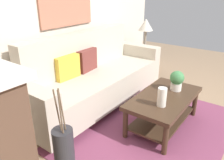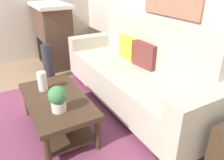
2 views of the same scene
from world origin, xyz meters
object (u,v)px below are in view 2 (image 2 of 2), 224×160
(coffee_table, at_px, (57,107))
(tabletop_vase, at_px, (42,81))
(floor_vase, at_px, (48,63))
(throw_pillow_maroon, at_px, (145,55))
(fireplace, at_px, (53,35))
(couch, at_px, (137,75))
(throw_pillow_mustard, at_px, (129,47))
(potted_plant_tabletop, at_px, (58,98))

(coffee_table, bearing_deg, tabletop_vase, -164.37)
(coffee_table, relative_size, floor_vase, 1.80)
(throw_pillow_maroon, bearing_deg, fireplace, -162.16)
(couch, xyz_separation_m, coffee_table, (0.06, -1.10, -0.12))
(throw_pillow_mustard, bearing_deg, couch, -17.59)
(throw_pillow_mustard, relative_size, potted_plant_tabletop, 1.37)
(couch, height_order, fireplace, fireplace)
(couch, height_order, coffee_table, couch)
(floor_vase, bearing_deg, throw_pillow_mustard, 44.99)
(coffee_table, bearing_deg, throw_pillow_maroon, 92.66)
(tabletop_vase, xyz_separation_m, floor_vase, (-1.15, 0.34, -0.23))
(couch, relative_size, potted_plant_tabletop, 9.40)
(coffee_table, xyz_separation_m, floor_vase, (-1.40, 0.28, -0.01))
(couch, distance_m, throw_pillow_mustard, 0.48)
(throw_pillow_mustard, distance_m, fireplace, 1.73)
(couch, height_order, floor_vase, couch)
(throw_pillow_mustard, distance_m, coffee_table, 1.35)
(potted_plant_tabletop, distance_m, fireplace, 2.39)
(throw_pillow_mustard, distance_m, tabletop_vase, 1.32)
(potted_plant_tabletop, bearing_deg, throw_pillow_mustard, 118.99)
(throw_pillow_maroon, relative_size, potted_plant_tabletop, 1.37)
(couch, xyz_separation_m, tabletop_vase, (-0.19, -1.17, 0.11))
(throw_pillow_mustard, relative_size, throw_pillow_maroon, 1.00)
(coffee_table, xyz_separation_m, potted_plant_tabletop, (0.25, -0.04, 0.26))
(tabletop_vase, relative_size, floor_vase, 0.36)
(throw_pillow_maroon, bearing_deg, couch, -90.00)
(floor_vase, bearing_deg, coffee_table, -11.16)
(coffee_table, xyz_separation_m, tabletop_vase, (-0.25, -0.07, 0.22))
(fireplace, bearing_deg, throw_pillow_maroon, 17.84)
(coffee_table, distance_m, potted_plant_tabletop, 0.36)
(throw_pillow_mustard, xyz_separation_m, throw_pillow_maroon, (0.39, 0.00, 0.00))
(floor_vase, bearing_deg, potted_plant_tabletop, -10.92)
(fireplace, bearing_deg, tabletop_vase, -19.85)
(tabletop_vase, bearing_deg, floor_vase, 163.31)
(couch, xyz_separation_m, potted_plant_tabletop, (0.31, -1.14, 0.14))
(potted_plant_tabletop, height_order, floor_vase, potted_plant_tabletop)
(fireplace, height_order, floor_vase, fireplace)
(throw_pillow_mustard, xyz_separation_m, floor_vase, (-0.95, -0.95, -0.37))
(throw_pillow_maroon, relative_size, coffee_table, 0.33)
(couch, height_order, throw_pillow_maroon, couch)
(throw_pillow_maroon, bearing_deg, floor_vase, -144.72)
(throw_pillow_mustard, xyz_separation_m, tabletop_vase, (0.20, -1.29, -0.14))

